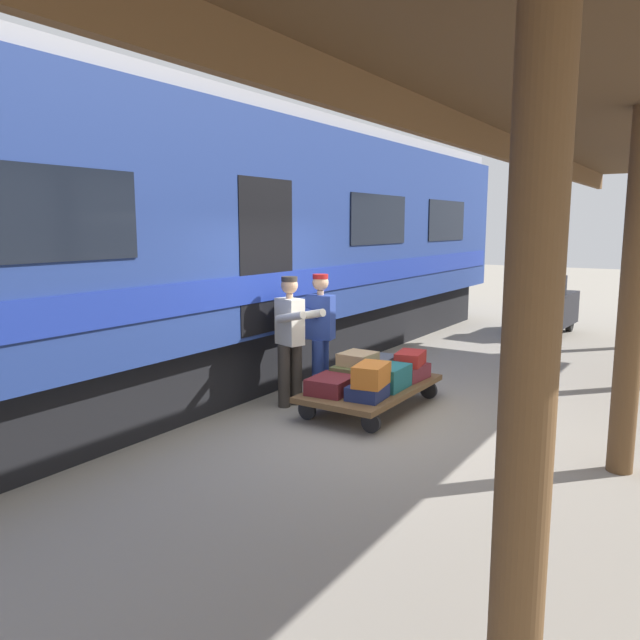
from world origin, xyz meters
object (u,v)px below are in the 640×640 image
object	(u,v)px
porter_in_overalls	(319,331)
baggage_tug	(543,305)
suitcase_olive_duffel	(355,374)
suitcase_tan_vintage	(358,359)
porter_by_door	(291,337)
suitcase_slate_roller	(375,365)
suitcase_maroon_trunk	(332,385)
suitcase_teal_softside	(389,377)
luggage_cart	(371,389)
suitcase_orange_carryall	(371,375)
suitcase_red_plastic	(410,358)
suitcase_burgundy_valise	(408,372)
train_car	(185,246)
suitcase_navy_fabric	(367,392)

from	to	relation	value
porter_in_overalls	baggage_tug	world-z (taller)	porter_in_overalls
suitcase_olive_duffel	porter_in_overalls	size ratio (longest dim) A/B	0.37
suitcase_tan_vintage	porter_by_door	world-z (taller)	porter_by_door
suitcase_slate_roller	suitcase_maroon_trunk	world-z (taller)	suitcase_slate_roller
suitcase_teal_softside	porter_in_overalls	world-z (taller)	porter_in_overalls
luggage_cart	suitcase_orange_carryall	size ratio (longest dim) A/B	3.99
porter_by_door	suitcase_olive_duffel	bearing A→B (deg)	-146.04
suitcase_tan_vintage	porter_by_door	distance (m)	0.92
suitcase_slate_roller	suitcase_red_plastic	size ratio (longest dim) A/B	1.19
suitcase_burgundy_valise	suitcase_maroon_trunk	xyz separation A→B (m)	(0.50, 1.14, 0.00)
suitcase_tan_vintage	baggage_tug	size ratio (longest dim) A/B	0.25
suitcase_maroon_trunk	suitcase_olive_duffel	bearing A→B (deg)	-90.00
suitcase_tan_vintage	porter_by_door	bearing A→B (deg)	33.40
suitcase_burgundy_valise	suitcase_teal_softside	bearing A→B (deg)	90.00
suitcase_red_plastic	porter_in_overalls	bearing A→B (deg)	23.95
suitcase_burgundy_valise	suitcase_orange_carryall	world-z (taller)	suitcase_orange_carryall
suitcase_olive_duffel	baggage_tug	size ratio (longest dim) A/B	0.36
train_car	suitcase_navy_fabric	size ratio (longest dim) A/B	38.61
suitcase_olive_duffel	train_car	bearing A→B (deg)	10.51
train_car	suitcase_maroon_trunk	world-z (taller)	train_car
suitcase_maroon_trunk	baggage_tug	distance (m)	7.51
suitcase_olive_duffel	suitcase_tan_vintage	size ratio (longest dim) A/B	1.42
luggage_cart	baggage_tug	xyz separation A→B (m)	(-0.51, -6.90, 0.36)
train_car	suitcase_slate_roller	size ratio (longest dim) A/B	31.11
suitcase_burgundy_valise	suitcase_teal_softside	size ratio (longest dim) A/B	0.95
suitcase_maroon_trunk	suitcase_tan_vintage	size ratio (longest dim) A/B	1.35
suitcase_tan_vintage	porter_in_overalls	distance (m)	0.71
train_car	suitcase_teal_softside	world-z (taller)	train_car
luggage_cart	suitcase_olive_duffel	bearing A→B (deg)	0.00
suitcase_olive_duffel	porter_in_overalls	xyz separation A→B (m)	(0.61, -0.08, 0.50)
suitcase_teal_softside	porter_by_door	world-z (taller)	porter_by_door
suitcase_burgundy_valise	baggage_tug	size ratio (longest dim) A/B	0.31
suitcase_red_plastic	porter_by_door	size ratio (longest dim) A/B	0.28
porter_by_door	porter_in_overalls	bearing A→B (deg)	-98.57
suitcase_maroon_trunk	porter_in_overalls	world-z (taller)	porter_in_overalls
suitcase_orange_carryall	baggage_tug	size ratio (longest dim) A/B	0.30
train_car	porter_by_door	xyz separation A→B (m)	(-1.86, -0.01, -1.14)
train_car	suitcase_red_plastic	distance (m)	3.57
luggage_cart	suitcase_orange_carryall	world-z (taller)	suitcase_orange_carryall
suitcase_burgundy_valise	suitcase_red_plastic	world-z (taller)	suitcase_red_plastic
suitcase_teal_softside	porter_in_overalls	bearing A→B (deg)	-3.96
porter_in_overalls	train_car	bearing A→B (deg)	15.83
luggage_cart	suitcase_tan_vintage	distance (m)	0.43
porter_by_door	suitcase_teal_softside	bearing A→B (deg)	-158.58
suitcase_olive_duffel	porter_in_overalls	distance (m)	0.79
suitcase_navy_fabric	baggage_tug	size ratio (longest dim) A/B	0.26
suitcase_slate_roller	porter_by_door	bearing A→B (deg)	56.23
suitcase_teal_softside	baggage_tug	bearing A→B (deg)	-92.15
suitcase_olive_duffel	suitcase_red_plastic	bearing A→B (deg)	-131.90
train_car	suitcase_olive_duffel	distance (m)	3.07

